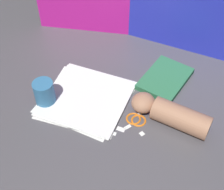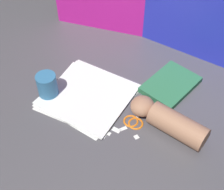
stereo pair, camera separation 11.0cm
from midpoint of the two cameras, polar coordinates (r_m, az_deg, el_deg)
ground_plane at (r=1.11m, az=2.70°, el=-3.95°), size 6.00×6.00×0.00m
backdrop_panel_center at (r=1.26m, az=20.23°, el=15.72°), size 0.72×0.07×0.52m
paper_stack at (r=1.17m, az=-1.80°, el=-0.23°), size 0.32×0.31×0.01m
book_closed at (r=1.23m, az=13.18°, el=1.72°), size 0.20×0.24×0.02m
scissors at (r=1.11m, az=7.27°, el=-4.35°), size 0.09×0.15×0.01m
hand_forearm at (r=1.08m, az=13.18°, el=-4.74°), size 0.29×0.12×0.08m
paper_scrap_near at (r=1.08m, az=5.02°, el=-6.29°), size 0.03×0.03×0.00m
paper_scrap_mid at (r=1.08m, az=3.71°, el=-6.57°), size 0.03×0.02×0.00m
paper_scrap_far at (r=1.07m, az=2.23°, el=-7.18°), size 0.02×0.01×0.00m
paper_scrap_side at (r=1.07m, az=7.47°, el=-7.79°), size 0.02×0.02×0.00m
mug at (r=1.16m, az=-9.11°, el=1.49°), size 0.07×0.07×0.10m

